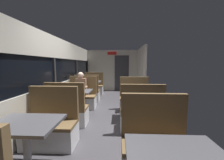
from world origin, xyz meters
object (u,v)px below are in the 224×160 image
object	(u,v)px
dining_table_mid_window	(76,94)
bench_rear_aisle_facing_end	(141,116)
bench_far_window_facing_end	(88,93)
dining_table_rear_aisle	(137,96)
bench_mid_window_facing_end	(68,112)
bench_rear_aisle_facing_entry	(134,101)
bench_near_window_facing_entry	(51,128)
dining_table_far_window	(91,83)
seated_passenger	(81,93)
bench_front_aisle_facing_entry	(155,150)
bench_far_window_facing_entry	(94,88)
bench_mid_window_facing_entry	(82,99)
dining_table_near_window	(26,129)

from	to	relation	value
dining_table_mid_window	bench_rear_aisle_facing_end	xyz separation A→B (m)	(1.79, -0.90, -0.31)
bench_far_window_facing_end	dining_table_rear_aisle	distance (m)	2.54
dining_table_mid_window	bench_mid_window_facing_end	world-z (taller)	bench_mid_window_facing_end
dining_table_rear_aisle	bench_rear_aisle_facing_entry	world-z (taller)	bench_rear_aisle_facing_entry
bench_near_window_facing_entry	bench_rear_aisle_facing_end	xyz separation A→B (m)	(1.79, 0.68, 0.00)
dining_table_far_window	seated_passenger	xyz separation A→B (m)	(0.00, -1.65, -0.10)
bench_near_window_facing_entry	dining_table_rear_aisle	size ratio (longest dim) A/B	1.22
bench_rear_aisle_facing_end	seated_passenger	bearing A→B (deg)	139.54
bench_mid_window_facing_end	bench_far_window_facing_end	xyz separation A→B (m)	(0.00, 2.27, 0.00)
bench_front_aisle_facing_entry	dining_table_rear_aisle	world-z (taller)	bench_front_aisle_facing_entry
bench_mid_window_facing_end	dining_table_rear_aisle	world-z (taller)	bench_mid_window_facing_end
bench_front_aisle_facing_entry	bench_far_window_facing_entry	bearing A→B (deg)	109.17
bench_near_window_facing_entry	bench_mid_window_facing_entry	world-z (taller)	same
dining_table_far_window	bench_rear_aisle_facing_entry	xyz separation A→B (m)	(1.79, -1.77, -0.31)
dining_table_rear_aisle	dining_table_near_window	bearing A→B (deg)	-130.79
dining_table_far_window	bench_rear_aisle_facing_entry	world-z (taller)	bench_rear_aisle_facing_entry
dining_table_near_window	bench_front_aisle_facing_entry	bearing A→B (deg)	3.18
bench_front_aisle_facing_entry	bench_far_window_facing_end	bearing A→B (deg)	115.52
dining_table_far_window	bench_rear_aisle_facing_end	distance (m)	3.66
bench_far_window_facing_entry	bench_mid_window_facing_end	bearing A→B (deg)	-90.00
bench_far_window_facing_entry	bench_rear_aisle_facing_end	bearing A→B (deg)	-65.19
bench_mid_window_facing_entry	seated_passenger	world-z (taller)	seated_passenger
bench_mid_window_facing_end	bench_rear_aisle_facing_end	size ratio (longest dim) A/B	1.00
dining_table_rear_aisle	bench_far_window_facing_end	bearing A→B (deg)	135.25
bench_far_window_facing_end	bench_rear_aisle_facing_entry	size ratio (longest dim) A/B	1.00
bench_mid_window_facing_end	bench_near_window_facing_entry	bearing A→B (deg)	-90.00
bench_near_window_facing_entry	bench_rear_aisle_facing_end	size ratio (longest dim) A/B	1.00
bench_mid_window_facing_entry	bench_far_window_facing_entry	distance (m)	2.27
bench_far_window_facing_entry	bench_rear_aisle_facing_entry	xyz separation A→B (m)	(1.79, -2.47, 0.00)
bench_far_window_facing_entry	dining_table_mid_window	bearing A→B (deg)	-90.00
bench_mid_window_facing_entry	bench_near_window_facing_entry	bearing A→B (deg)	-90.00
bench_rear_aisle_facing_entry	bench_far_window_facing_entry	bearing A→B (deg)	125.89
bench_far_window_facing_entry	bench_far_window_facing_end	bearing A→B (deg)	-90.00
bench_far_window_facing_end	bench_front_aisle_facing_entry	bearing A→B (deg)	-64.48
bench_mid_window_facing_entry	bench_far_window_facing_end	xyz separation A→B (m)	(0.00, 0.88, 0.00)
bench_near_window_facing_entry	dining_table_rear_aisle	bearing A→B (deg)	37.52
bench_near_window_facing_entry	dining_table_far_window	xyz separation A→B (m)	(0.00, 3.85, 0.31)
dining_table_near_window	seated_passenger	world-z (taller)	seated_passenger
bench_near_window_facing_entry	bench_mid_window_facing_end	xyz separation A→B (m)	(0.00, 0.88, 0.00)
dining_table_mid_window	bench_far_window_facing_end	size ratio (longest dim) A/B	0.82
bench_mid_window_facing_end	bench_far_window_facing_end	bearing A→B (deg)	90.00
seated_passenger	bench_rear_aisle_facing_end	bearing A→B (deg)	-40.46
dining_table_near_window	dining_table_mid_window	world-z (taller)	same
dining_table_near_window	dining_table_rear_aisle	world-z (taller)	same
bench_mid_window_facing_entry	bench_front_aisle_facing_entry	xyz separation A→B (m)	(1.79, -2.87, 0.00)
bench_mid_window_facing_end	bench_far_window_facing_entry	xyz separation A→B (m)	(0.00, 3.67, 0.00)
dining_table_far_window	seated_passenger	bearing A→B (deg)	-90.00
bench_front_aisle_facing_entry	bench_rear_aisle_facing_entry	world-z (taller)	same
bench_mid_window_facing_entry	dining_table_near_window	bearing A→B (deg)	-90.00
bench_mid_window_facing_entry	bench_front_aisle_facing_entry	bearing A→B (deg)	-58.09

